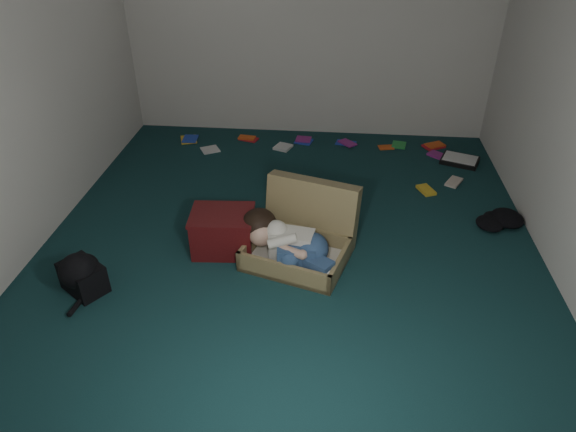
# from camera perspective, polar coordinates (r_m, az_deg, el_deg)

# --- Properties ---
(floor) EXTENTS (4.50, 4.50, 0.00)m
(floor) POSITION_cam_1_polar(r_m,az_deg,el_deg) (4.22, 0.19, -2.88)
(floor) COLOR #123234
(floor) RESTS_ON ground
(wall_back) EXTENTS (4.50, 0.00, 4.50)m
(wall_back) POSITION_cam_1_polar(r_m,az_deg,el_deg) (5.78, 2.40, 21.27)
(wall_back) COLOR silver
(wall_back) RESTS_ON ground
(wall_front) EXTENTS (4.50, 0.00, 4.50)m
(wall_front) POSITION_cam_1_polar(r_m,az_deg,el_deg) (1.68, -6.91, -11.78)
(wall_front) COLOR silver
(wall_front) RESTS_ON ground
(wall_left) EXTENTS (0.00, 4.50, 4.50)m
(wall_left) POSITION_cam_1_polar(r_m,az_deg,el_deg) (4.28, -28.35, 13.25)
(wall_left) COLOR silver
(wall_left) RESTS_ON ground
(suitcase) EXTENTS (0.93, 0.92, 0.55)m
(suitcase) POSITION_cam_1_polar(r_m,az_deg,el_deg) (4.02, 1.64, -2.12)
(suitcase) COLOR olive
(suitcase) RESTS_ON floor
(person) EXTENTS (0.75, 0.56, 0.34)m
(person) POSITION_cam_1_polar(r_m,az_deg,el_deg) (3.86, -0.06, -2.90)
(person) COLOR silver
(person) RESTS_ON suitcase
(maroon_bin) EXTENTS (0.51, 0.42, 0.34)m
(maroon_bin) POSITION_cam_1_polar(r_m,az_deg,el_deg) (4.08, -7.22, -1.71)
(maroon_bin) COLOR #4A0F10
(maroon_bin) RESTS_ON floor
(backpack) EXTENTS (0.51, 0.49, 0.24)m
(backpack) POSITION_cam_1_polar(r_m,az_deg,el_deg) (3.96, -21.83, -6.25)
(backpack) COLOR black
(backpack) RESTS_ON floor
(clothing_pile) EXTENTS (0.54, 0.50, 0.14)m
(clothing_pile) POSITION_cam_1_polar(r_m,az_deg,el_deg) (4.75, 21.59, 0.04)
(clothing_pile) COLOR black
(clothing_pile) RESTS_ON floor
(paper_tray) EXTENTS (0.45, 0.39, 0.05)m
(paper_tray) POSITION_cam_1_polar(r_m,az_deg,el_deg) (5.73, 18.55, 5.91)
(paper_tray) COLOR black
(paper_tray) RESTS_ON floor
(book_scatter) EXTENTS (3.03, 1.24, 0.02)m
(book_scatter) POSITION_cam_1_polar(r_m,az_deg,el_deg) (5.69, 5.81, 7.17)
(book_scatter) COLOR yellow
(book_scatter) RESTS_ON floor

